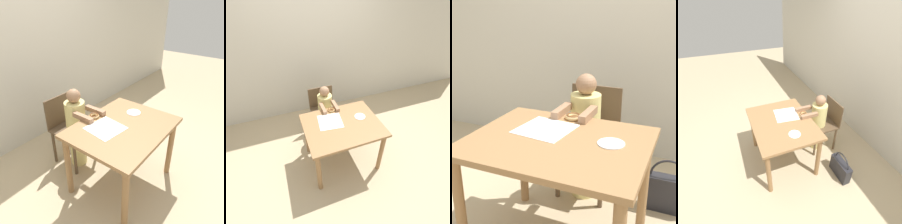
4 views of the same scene
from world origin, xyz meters
The scene contains 8 objects.
wall_back centered at (0.00, 1.49, 1.25)m, with size 8.00×0.05×2.50m.
dining_table centered at (0.00, 0.00, 0.62)m, with size 1.00×0.80×0.73m.
chair centered at (-0.05, 0.71, 0.45)m, with size 0.41×0.42×0.83m.
child_figure centered at (-0.05, 0.60, 0.49)m, with size 0.24×0.45×0.97m.
donut centered at (-0.04, 0.33, 0.75)m, with size 0.11×0.11×0.03m.
napkin centered at (-0.13, 0.11, 0.73)m, with size 0.34×0.34×0.00m.
handbag centered at (0.57, 0.64, 0.15)m, with size 0.35×0.11×0.41m.
plate centered at (0.29, 0.06, 0.73)m, with size 0.15×0.15×0.01m.
Camera 3 is at (0.66, -1.43, 1.44)m, focal length 50.00 mm.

